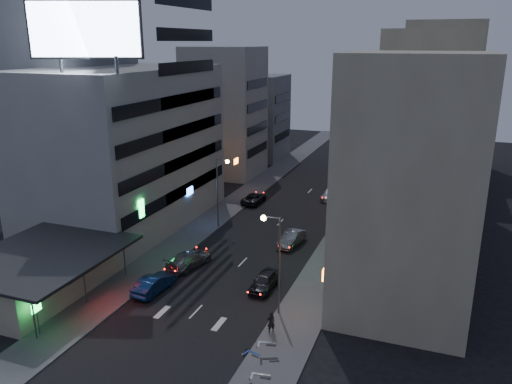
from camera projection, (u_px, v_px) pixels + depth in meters
The scene contains 29 objects.
ground at pixel (171, 338), 36.23m from camera, with size 180.00×180.00×0.00m, color black.
sidewalk_left at pixel (232, 205), 65.80m from camera, with size 4.00×120.00×0.12m, color #4C4C4F.
sidewalk_right at pixel (353, 219), 60.43m from camera, with size 4.00×120.00×0.12m, color #4C4C4F.
food_court at pixel (37, 273), 42.12m from camera, with size 11.00×13.00×3.88m.
white_building at pixel (125, 148), 57.28m from camera, with size 14.00×24.00×18.00m, color #A2A29D.
grey_tower at pixel (71, 73), 60.68m from camera, with size 10.00×14.00×34.00m, color gray.
shophouse_near at pixel (408, 189), 37.73m from camera, with size 10.00×11.00×20.00m, color #BEB795.
shophouse_mid at pixel (421, 178), 48.45m from camera, with size 11.00×12.00×16.00m, color tan.
shophouse_far at pixel (424, 127), 59.41m from camera, with size 10.00×14.00×22.00m, color #BEB795.
far_left_a at pixel (225, 112), 78.90m from camera, with size 11.00×10.00×20.00m, color #A2A29D.
far_left_b at pixel (251, 117), 91.45m from camera, with size 12.00×10.00×15.00m, color gray.
far_right_a at pixel (431, 125), 73.26m from camera, with size 11.00×12.00×18.00m, color tan.
far_right_b at pixel (439, 95), 84.78m from camera, with size 12.00×12.00×24.00m, color #BEB795.
billboard at pixel (85, 30), 43.28m from camera, with size 9.52×3.75×6.20m.
street_lamp_right_near at pixel (274, 251), 38.08m from camera, with size 1.60×0.44×8.02m.
street_lamp_left at pixel (220, 183), 56.39m from camera, with size 1.60×0.44×8.02m.
street_lamp_right_far at pixel (353, 158), 68.57m from camera, with size 1.60×0.44×8.02m.
parked_car_right_near at pixel (264, 281), 43.35m from camera, with size 1.74×4.33×1.47m, color #25262A.
parked_car_right_mid at pixel (291, 239), 52.67m from camera, with size 1.57×4.51×1.49m, color gray.
parked_car_left at pixel (254, 198), 66.52m from camera, with size 2.20×4.76×1.32m, color #232227.
parked_car_right_far at pixel (331, 194), 68.28m from camera, with size 2.02×4.97×1.44m, color #9C9EA3.
road_car_blue at pixel (154, 284), 42.79m from camera, with size 1.62×4.64×1.53m, color navy.
road_car_silver at pixel (189, 259), 47.63m from camera, with size 2.15×5.28×1.53m, color #929499.
person at pixel (271, 322), 36.59m from camera, with size 0.61×0.40×1.66m, color black.
scooter_black_a at pixel (265, 383), 30.55m from camera, with size 1.70×0.57×1.04m, color black, non-canonical shape.
scooter_silver_a at pixel (272, 367), 31.93m from camera, with size 1.91×0.64×1.16m, color #989A9F, non-canonical shape.
scooter_blue at pixel (262, 349), 33.95m from camera, with size 1.68×0.56×1.03m, color navy, non-canonical shape.
scooter_black_b at pixel (278, 350), 33.69m from camera, with size 1.86×0.62×1.14m, color black, non-canonical shape.
scooter_silver_b at pixel (276, 335), 35.39m from camera, with size 1.92×0.64×1.17m, color #B1B6B9, non-canonical shape.
Camera 1 is at (16.91, -27.43, 20.67)m, focal length 35.00 mm.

